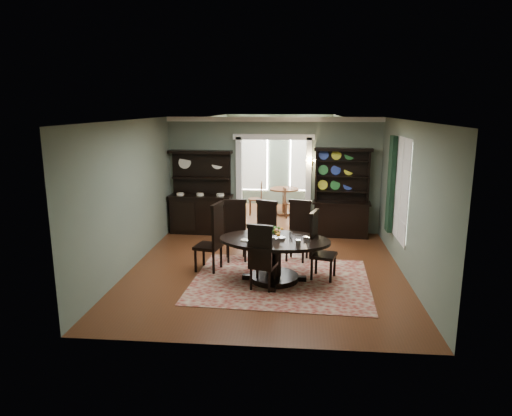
{
  "coord_description": "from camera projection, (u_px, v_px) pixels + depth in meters",
  "views": [
    {
      "loc": [
        0.6,
        -8.74,
        3.26
      ],
      "look_at": [
        -0.24,
        0.6,
        1.17
      ],
      "focal_mm": 32.0,
      "sensor_mm": 36.0,
      "label": 1
    }
  ],
  "objects": [
    {
      "name": "sideboard",
      "position": [
        201.0,
        204.0,
        11.93
      ],
      "size": [
        1.66,
        0.65,
        2.16
      ],
      "rotation": [
        0.0,
        0.0,
        -0.04
      ],
      "color": "black",
      "rests_on": "floor"
    },
    {
      "name": "centerpiece",
      "position": [
        278.0,
        236.0,
        8.52
      ],
      "size": [
        1.3,
        0.84,
        0.21
      ],
      "color": "silver",
      "rests_on": "dining_table"
    },
    {
      "name": "parlor_chair_left",
      "position": [
        258.0,
        197.0,
        13.92
      ],
      "size": [
        0.43,
        0.43,
        1.02
      ],
      "rotation": [
        0.0,
        0.0,
        1.62
      ],
      "color": "#542918",
      "rests_on": "parlor_floor"
    },
    {
      "name": "chair_end_left",
      "position": [
        213.0,
        235.0,
        9.11
      ],
      "size": [
        0.6,
        0.62,
        1.41
      ],
      "rotation": [
        0.0,
        0.0,
        1.34
      ],
      "color": "black",
      "rests_on": "rug"
    },
    {
      "name": "rug",
      "position": [
        281.0,
        281.0,
        8.71
      ],
      "size": [
        3.45,
        2.88,
        0.01
      ],
      "primitive_type": "cube",
      "rotation": [
        0.0,
        0.0,
        -0.05
      ],
      "color": "maroon",
      "rests_on": "floor"
    },
    {
      "name": "doorway_trim",
      "position": [
        274.0,
        171.0,
        11.82
      ],
      "size": [
        2.08,
        0.25,
        2.57
      ],
      "color": "white",
      "rests_on": "floor"
    },
    {
      "name": "dining_table",
      "position": [
        274.0,
        252.0,
        8.61
      ],
      "size": [
        2.22,
        2.13,
        0.83
      ],
      "rotation": [
        0.0,
        0.0,
        -0.1
      ],
      "color": "black",
      "rests_on": "rug"
    },
    {
      "name": "chair_near",
      "position": [
        261.0,
        256.0,
        8.13
      ],
      "size": [
        0.56,
        0.54,
        1.25
      ],
      "rotation": [
        0.0,
        0.0,
        -0.25
      ],
      "color": "black",
      "rests_on": "rug"
    },
    {
      "name": "welsh_dresser",
      "position": [
        341.0,
        205.0,
        11.6
      ],
      "size": [
        1.48,
        0.65,
        2.25
      ],
      "rotation": [
        0.0,
        0.0,
        -0.09
      ],
      "color": "black",
      "rests_on": "floor"
    },
    {
      "name": "parlor_chair_right",
      "position": [
        288.0,
        201.0,
        13.57
      ],
      "size": [
        0.42,
        0.41,
        0.92
      ],
      "rotation": [
        0.0,
        0.0,
        -1.31
      ],
      "color": "#542918",
      "rests_on": "parlor_floor"
    },
    {
      "name": "chair_end_right",
      "position": [
        318.0,
        243.0,
        8.72
      ],
      "size": [
        0.58,
        0.6,
        1.32
      ],
      "rotation": [
        0.0,
        0.0,
        -1.84
      ],
      "color": "black",
      "rests_on": "rug"
    },
    {
      "name": "right_window",
      "position": [
        396.0,
        187.0,
        9.58
      ],
      "size": [
        0.15,
        1.47,
        2.12
      ],
      "color": "white",
      "rests_on": "wall_right"
    },
    {
      "name": "parlor",
      "position": [
        278.0,
        163.0,
        14.3
      ],
      "size": [
        3.51,
        3.5,
        3.01
      ],
      "color": "#572C16",
      "rests_on": "ground"
    },
    {
      "name": "chair_far_left",
      "position": [
        236.0,
        228.0,
        9.85
      ],
      "size": [
        0.56,
        0.54,
        1.3
      ],
      "rotation": [
        0.0,
        0.0,
        3.34
      ],
      "color": "black",
      "rests_on": "rug"
    },
    {
      "name": "chair_far_right",
      "position": [
        299.0,
        229.0,
        9.84
      ],
      "size": [
        0.58,
        0.56,
        1.3
      ],
      "rotation": [
        0.0,
        0.0,
        2.88
      ],
      "color": "black",
      "rests_on": "rug"
    },
    {
      "name": "room",
      "position": [
        266.0,
        194.0,
        8.95
      ],
      "size": [
        5.51,
        6.01,
        3.01
      ],
      "color": "#572C16",
      "rests_on": "ground"
    },
    {
      "name": "wall_sconce",
      "position": [
        311.0,
        162.0,
        11.53
      ],
      "size": [
        0.27,
        0.21,
        0.21
      ],
      "color": "gold",
      "rests_on": "back_wall_right"
    },
    {
      "name": "parlor_table",
      "position": [
        284.0,
        198.0,
        13.94
      ],
      "size": [
        0.88,
        0.88,
        0.82
      ],
      "color": "#542918",
      "rests_on": "parlor_floor"
    },
    {
      "name": "chair_far_mid",
      "position": [
        265.0,
        229.0,
        9.82
      ],
      "size": [
        0.62,
        0.6,
        1.29
      ],
      "rotation": [
        0.0,
        0.0,
        2.74
      ],
      "color": "black",
      "rests_on": "rug"
    }
  ]
}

